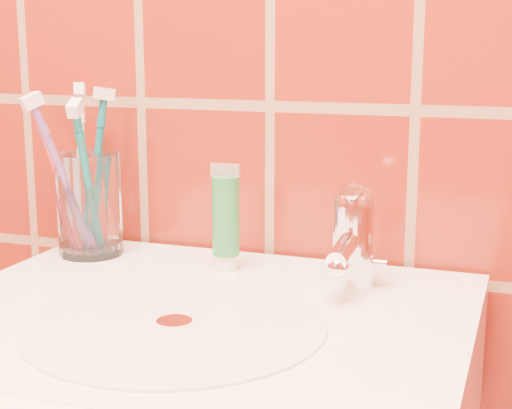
% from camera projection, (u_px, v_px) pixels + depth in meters
% --- Properties ---
extents(glass_tumbler, '(0.08, 0.08, 0.13)m').
position_uv_depth(glass_tumbler, '(89.00, 204.00, 1.01)').
color(glass_tumbler, white).
rests_on(glass_tumbler, pedestal_sink).
extents(toothpaste_tube, '(0.04, 0.03, 0.13)m').
position_uv_depth(toothpaste_tube, '(226.00, 221.00, 0.94)').
color(toothpaste_tube, white).
rests_on(toothpaste_tube, pedestal_sink).
extents(faucet, '(0.05, 0.11, 0.12)m').
position_uv_depth(faucet, '(353.00, 232.00, 0.88)').
color(faucet, white).
rests_on(faucet, pedestal_sink).
extents(toothbrush_0, '(0.08, 0.09, 0.23)m').
position_uv_depth(toothbrush_0, '(96.00, 172.00, 1.02)').
color(toothbrush_0, '#0C5D65').
rests_on(toothbrush_0, glass_tumbler).
extents(toothbrush_1, '(0.15, 0.13, 0.21)m').
position_uv_depth(toothbrush_1, '(58.00, 176.00, 1.02)').
color(toothbrush_1, '#A32231').
rests_on(toothbrush_1, glass_tumbler).
extents(toothbrush_2, '(0.10, 0.13, 0.23)m').
position_uv_depth(toothbrush_2, '(81.00, 170.00, 1.03)').
color(toothbrush_2, silver).
rests_on(toothbrush_2, glass_tumbler).
extents(toothbrush_3, '(0.14, 0.17, 0.23)m').
position_uv_depth(toothbrush_3, '(65.00, 180.00, 0.97)').
color(toothbrush_3, '#724696').
rests_on(toothbrush_3, glass_tumbler).
extents(toothbrush_4, '(0.08, 0.17, 0.23)m').
position_uv_depth(toothbrush_4, '(88.00, 183.00, 0.97)').
color(toothbrush_4, '#0D7072').
rests_on(toothbrush_4, glass_tumbler).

